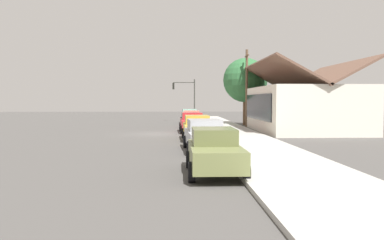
# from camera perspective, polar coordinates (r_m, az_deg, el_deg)

# --- Properties ---
(ground_plane) EXTENTS (120.00, 120.00, 0.00)m
(ground_plane) POSITION_cam_1_polar(r_m,az_deg,el_deg) (30.62, -4.86, -2.01)
(ground_plane) COLOR #4C4947
(sidewalk_curb) EXTENTS (60.00, 4.20, 0.16)m
(sidewalk_curb) POSITION_cam_1_polar(r_m,az_deg,el_deg) (30.87, 5.58, -1.83)
(sidewalk_curb) COLOR #B2AFA8
(sidewalk_curb) RESTS_ON ground
(car_seafoam) EXTENTS (4.55, 2.04, 1.59)m
(car_seafoam) POSITION_cam_1_polar(r_m,az_deg,el_deg) (44.76, -0.36, 0.58)
(car_seafoam) COLOR #9ED1BC
(car_seafoam) RESTS_ON ground
(car_coral) EXTENTS (4.55, 2.02, 1.59)m
(car_coral) POSITION_cam_1_polar(r_m,az_deg,el_deg) (38.17, -0.09, 0.18)
(car_coral) COLOR #EA8C75
(car_coral) RESTS_ON ground
(car_cherry) EXTENTS (4.66, 2.09, 1.59)m
(car_cherry) POSITION_cam_1_polar(r_m,az_deg,el_deg) (32.05, 0.01, -0.32)
(car_cherry) COLOR red
(car_cherry) RESTS_ON ground
(car_mustard) EXTENTS (4.70, 2.02, 1.59)m
(car_mustard) POSITION_cam_1_polar(r_m,az_deg,el_deg) (26.07, 0.75, -1.05)
(car_mustard) COLOR gold
(car_mustard) RESTS_ON ground
(car_silver) EXTENTS (4.87, 2.24, 1.59)m
(car_silver) POSITION_cam_1_polar(r_m,az_deg,el_deg) (20.34, 1.91, -2.15)
(car_silver) COLOR silver
(car_silver) RESTS_ON ground
(car_olive) EXTENTS (4.30, 1.94, 1.59)m
(car_olive) POSITION_cam_1_polar(r_m,az_deg,el_deg) (13.94, 3.27, -4.48)
(car_olive) COLOR olive
(car_olive) RESTS_ON ground
(storefront_building) EXTENTS (12.74, 7.83, 5.85)m
(storefront_building) POSITION_cam_1_polar(r_m,az_deg,el_deg) (34.49, 15.63, 1.78)
(storefront_building) COLOR silver
(storefront_building) RESTS_ON ground
(shade_tree) EXTENTS (4.59, 4.59, 6.98)m
(shade_tree) POSITION_cam_1_polar(r_m,az_deg,el_deg) (41.49, 7.69, 5.70)
(shade_tree) COLOR brown
(shade_tree) RESTS_ON ground
(traffic_light_main) EXTENTS (0.37, 2.79, 5.20)m
(traffic_light_main) POSITION_cam_1_polar(r_m,az_deg,el_deg) (48.79, -0.89, 3.91)
(traffic_light_main) COLOR #383833
(traffic_light_main) RESTS_ON ground
(utility_pole_wooden) EXTENTS (1.80, 0.24, 7.50)m
(utility_pole_wooden) POSITION_cam_1_polar(r_m,az_deg,el_deg) (38.74, 7.90, 4.81)
(utility_pole_wooden) COLOR brown
(utility_pole_wooden) RESTS_ON ground
(fire_hydrant_red) EXTENTS (0.22, 0.22, 0.71)m
(fire_hydrant_red) POSITION_cam_1_polar(r_m,az_deg,el_deg) (31.15, 2.92, -1.00)
(fire_hydrant_red) COLOR red
(fire_hydrant_red) RESTS_ON sidewalk_curb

